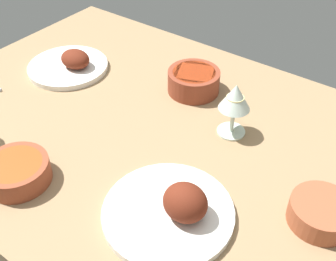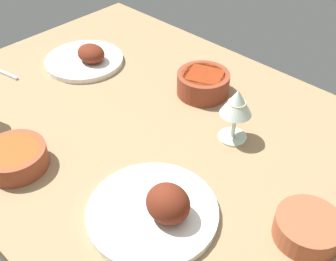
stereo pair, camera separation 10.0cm
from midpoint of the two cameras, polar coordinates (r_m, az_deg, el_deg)
name	(u,v)px [view 2 (the right image)]	position (r cm, az deg, el deg)	size (l,w,h in cm)	color
dining_table	(168,143)	(103.01, 2.79, -1.82)	(140.00, 90.00, 4.00)	#937551
plate_near_viewer	(157,209)	(83.02, 2.04, -10.94)	(26.56, 26.56, 8.88)	white
plate_center_main	(86,59)	(130.34, -9.01, 9.64)	(23.86, 23.86, 6.71)	white
bowl_sauce	(203,83)	(115.49, 7.35, 6.44)	(14.43, 14.43, 6.21)	brown
bowl_soup	(15,157)	(96.78, -17.53, -3.63)	(14.23, 14.23, 4.97)	brown
bowl_cream	(308,227)	(85.62, 21.97, -12.43)	(12.67, 12.67, 4.89)	#A35133
wine_glass	(237,105)	(97.36, 12.34, 3.34)	(7.60, 7.60, 14.00)	silver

